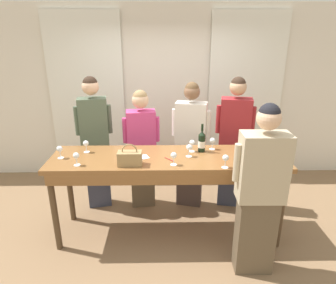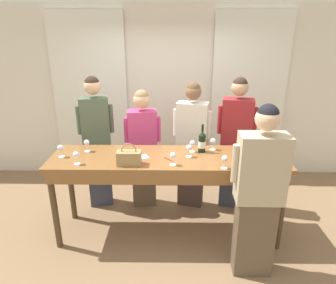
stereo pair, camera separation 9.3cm
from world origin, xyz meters
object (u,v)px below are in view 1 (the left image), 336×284
object	(u,v)px
handbag	(130,158)
guest_cream_sweater	(190,144)
wine_glass_back_mid	(86,144)
guest_pink_top	(142,148)
wine_glass_front_right	(189,148)
wine_glass_back_left	(226,158)
host_pouring	(260,192)
wine_glass_center_mid	(174,156)
wine_glass_center_left	(213,141)
guest_olive_jacket	(95,141)
wine_bottle	(202,142)
wine_glass_back_right	(192,143)
tasting_bar	(168,166)
wine_glass_front_mid	(76,156)
wine_glass_front_left	(60,149)
wine_glass_center_right	(240,154)
guest_striped_shirt	(234,142)

from	to	relation	value
handbag	guest_cream_sweater	world-z (taller)	guest_cream_sweater
handbag	wine_glass_back_mid	world-z (taller)	handbag
guest_pink_top	wine_glass_front_right	bearing A→B (deg)	-48.56
wine_glass_back_left	host_pouring	bearing A→B (deg)	-48.93
wine_glass_center_mid	wine_glass_center_left	bearing A→B (deg)	42.69
wine_glass_center_left	wine_glass_center_mid	world-z (taller)	same
wine_glass_back_mid	guest_olive_jacket	xyz separation A→B (m)	(-0.01, 0.51, -0.15)
guest_pink_top	guest_cream_sweater	xyz separation A→B (m)	(0.67, -0.00, 0.05)
guest_olive_jacket	guest_pink_top	distance (m)	0.63
wine_bottle	wine_glass_back_right	xyz separation A→B (m)	(-0.11, -0.01, -0.02)
tasting_bar	wine_glass_back_left	distance (m)	0.69
wine_glass_back_mid	guest_pink_top	xyz separation A→B (m)	(0.62, 0.51, -0.25)
wine_bottle	wine_glass_front_right	bearing A→B (deg)	-136.13
tasting_bar	wine_bottle	distance (m)	0.49
guest_pink_top	wine_bottle	bearing A→B (deg)	-34.20
wine_glass_front_right	wine_glass_center_left	xyz separation A→B (m)	(0.30, 0.22, 0.00)
wine_glass_front_mid	wine_glass_center_left	xyz separation A→B (m)	(1.52, 0.44, -0.00)
wine_bottle	wine_glass_front_mid	xyz separation A→B (m)	(-1.38, -0.37, -0.02)
wine_glass_front_right	host_pouring	xyz separation A→B (m)	(0.64, -0.63, -0.21)
tasting_bar	wine_glass_front_left	bearing A→B (deg)	-179.95
wine_glass_back_left	wine_glass_back_mid	size ratio (longest dim) A/B	1.00
wine_glass_front_left	wine_glass_back_right	bearing A→B (deg)	6.52
wine_glass_front_left	wine_glass_center_left	bearing A→B (deg)	7.86
wine_glass_center_right	wine_glass_back_mid	bearing A→B (deg)	169.29
wine_glass_back_left	wine_glass_back_right	distance (m)	0.55
wine_glass_front_left	wine_glass_front_right	world-z (taller)	same
wine_glass_front_mid	wine_glass_back_left	bearing A→B (deg)	-3.12
guest_olive_jacket	guest_pink_top	world-z (taller)	guest_olive_jacket
wine_glass_center_left	host_pouring	distance (m)	0.94
wine_bottle	wine_glass_back_left	world-z (taller)	wine_bottle
wine_glass_back_mid	guest_striped_shirt	xyz separation A→B (m)	(1.87, 0.51, -0.17)
wine_glass_front_left	wine_glass_back_left	bearing A→B (deg)	-8.88
wine_glass_back_left	guest_cream_sweater	distance (m)	1.03
wine_glass_center_left	guest_cream_sweater	size ratio (longest dim) A/B	0.08
wine_glass_back_mid	wine_glass_center_mid	bearing A→B (deg)	-20.28
handbag	wine_glass_back_left	size ratio (longest dim) A/B	1.75
wine_glass_center_left	wine_glass_front_right	bearing A→B (deg)	-143.68
wine_glass_front_left	wine_glass_back_mid	world-z (taller)	same
guest_pink_top	guest_olive_jacket	bearing A→B (deg)	-180.00
wine_glass_front_mid	wine_glass_front_left	bearing A→B (deg)	140.28
wine_glass_center_left	guest_pink_top	distance (m)	1.03
wine_bottle	guest_olive_jacket	xyz separation A→B (m)	(-1.38, 0.51, -0.17)
wine_glass_front_mid	wine_glass_center_mid	size ratio (longest dim) A/B	1.00
wine_glass_back_left	tasting_bar	bearing A→B (deg)	154.41
wine_glass_back_right	guest_olive_jacket	xyz separation A→B (m)	(-1.26, 0.52, -0.15)
wine_glass_front_right	guest_pink_top	distance (m)	0.92
wine_glass_back_left	host_pouring	world-z (taller)	host_pouring
tasting_bar	wine_bottle	xyz separation A→B (m)	(0.40, 0.18, 0.23)
host_pouring	wine_glass_front_left	bearing A→B (deg)	163.80
wine_bottle	wine_glass_center_right	xyz separation A→B (m)	(0.37, -0.33, -0.02)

